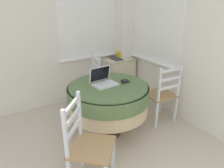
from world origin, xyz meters
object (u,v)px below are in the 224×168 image
at_px(computer_mouse, 124,81).
at_px(cell_phone, 127,81).
at_px(dining_chair_near_back_window, 90,83).
at_px(storage_box, 121,55).
at_px(round_dining_table, 108,97).
at_px(dining_chair_near_right_window, 162,95).
at_px(corner_cabinet, 119,76).
at_px(book_on_cabinet, 116,59).
at_px(laptop, 103,81).
at_px(dining_chair_camera_near, 88,145).

bearing_deg(computer_mouse, cell_phone, 23.12).
bearing_deg(computer_mouse, dining_chair_near_back_window, 96.23).
relative_size(computer_mouse, storage_box, 0.57).
bearing_deg(round_dining_table, dining_chair_near_right_window, -9.95).
height_order(cell_phone, dining_chair_near_back_window, dining_chair_near_back_window).
bearing_deg(corner_cabinet, computer_mouse, -120.52).
distance_m(storage_box, book_on_cabinet, 0.17).
height_order(laptop, dining_chair_near_right_window, laptop).
relative_size(cell_phone, storage_box, 0.74).
height_order(laptop, cell_phone, laptop).
xyz_separation_m(laptop, dining_chair_camera_near, (-0.56, -0.67, -0.33)).
height_order(computer_mouse, dining_chair_near_right_window, dining_chair_near_right_window).
bearing_deg(round_dining_table, laptop, 116.42).
bearing_deg(computer_mouse, dining_chair_near_right_window, -10.32).
xyz_separation_m(laptop, dining_chair_near_back_window, (0.15, 0.77, -0.33)).
bearing_deg(cell_phone, storage_box, 59.37).
bearing_deg(dining_chair_camera_near, laptop, 50.45).
distance_m(laptop, storage_box, 1.40).
distance_m(computer_mouse, dining_chair_near_right_window, 0.70).
bearing_deg(cell_phone, corner_cabinet, 61.74).
bearing_deg(dining_chair_near_back_window, round_dining_table, -98.29).
relative_size(round_dining_table, computer_mouse, 10.68).
distance_m(cell_phone, book_on_cabinet, 1.14).
bearing_deg(computer_mouse, dining_chair_camera_near, -144.54).
xyz_separation_m(dining_chair_near_right_window, book_on_cabinet, (-0.05, 1.17, 0.29)).
bearing_deg(book_on_cabinet, laptop, -130.35).
distance_m(computer_mouse, book_on_cabinet, 1.20).
bearing_deg(dining_chair_near_right_window, laptop, 166.24).
bearing_deg(storage_box, round_dining_table, -130.75).
distance_m(round_dining_table, computer_mouse, 0.29).
relative_size(corner_cabinet, storage_box, 4.03).
bearing_deg(round_dining_table, dining_chair_camera_near, -134.13).
xyz_separation_m(computer_mouse, cell_phone, (0.07, 0.03, -0.02)).
height_order(cell_phone, dining_chair_camera_near, dining_chair_camera_near).
bearing_deg(dining_chair_camera_near, cell_phone, 34.54).
distance_m(laptop, dining_chair_camera_near, 0.93).
bearing_deg(laptop, computer_mouse, -21.88).
relative_size(round_dining_table, dining_chair_near_right_window, 1.17).
xyz_separation_m(storage_box, book_on_cabinet, (-0.15, -0.05, -0.05)).
bearing_deg(corner_cabinet, laptop, -132.08).
distance_m(dining_chair_camera_near, corner_cabinet, 2.20).
distance_m(round_dining_table, dining_chair_camera_near, 0.86).
bearing_deg(dining_chair_near_right_window, dining_chair_camera_near, -162.09).
height_order(dining_chair_near_back_window, dining_chair_camera_near, same).
bearing_deg(laptop, corner_cabinet, 47.92).
bearing_deg(corner_cabinet, dining_chair_camera_near, -131.07).
distance_m(round_dining_table, dining_chair_near_right_window, 0.86).
distance_m(laptop, cell_phone, 0.33).
bearing_deg(computer_mouse, corner_cabinet, 59.48).
bearing_deg(cell_phone, computer_mouse, -156.88).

